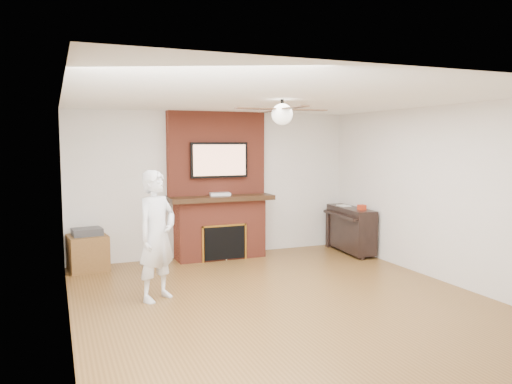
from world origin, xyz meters
name	(u,v)px	position (x,y,z in m)	size (l,w,h in m)	color
room_shell	(282,201)	(0.00, 0.00, 1.25)	(5.36, 5.86, 2.86)	brown
fireplace	(219,200)	(0.00, 2.55, 1.00)	(1.78, 0.64, 2.50)	maroon
tv	(219,160)	(0.00, 2.50, 1.68)	(1.00, 0.08, 0.60)	black
ceiling_fan	(282,113)	(0.00, 0.00, 2.33)	(1.21, 1.21, 0.31)	black
person	(157,236)	(-1.44, 0.60, 0.82)	(0.60, 0.40, 1.64)	silver
side_table	(88,251)	(-2.16, 2.48, 0.30)	(0.63, 0.63, 0.65)	brown
piano	(350,228)	(2.30, 2.00, 0.44)	(0.56, 1.27, 0.90)	black
cable_box	(220,194)	(-0.01, 2.45, 1.10)	(0.34, 0.20, 0.05)	silver
candle_orange	(216,257)	(-0.10, 2.37, 0.05)	(0.07, 0.07, 0.10)	#C05016
candle_green	(227,256)	(0.08, 2.37, 0.05)	(0.07, 0.07, 0.10)	#4F7A31
candle_cream	(226,257)	(0.03, 2.29, 0.05)	(0.09, 0.09, 0.09)	#FCF8C8
candle_blue	(229,256)	(0.12, 2.37, 0.05)	(0.06, 0.06, 0.09)	#3863A9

